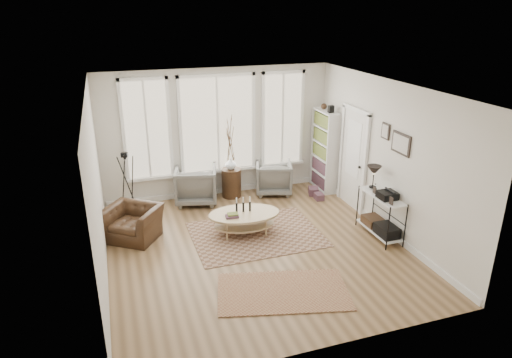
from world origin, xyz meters
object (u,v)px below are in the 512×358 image
object	(u,v)px
low_shelf	(381,211)
armchair_right	(274,177)
bookcase	(325,150)
armchair_left	(196,185)
side_table	(231,159)
accent_chair	(133,223)
coffee_table	(244,217)

from	to	relation	value
low_shelf	armchair_right	distance (m)	2.90
bookcase	armchair_right	xyz separation A→B (m)	(-1.22, 0.13, -0.58)
armchair_left	armchair_right	xyz separation A→B (m)	(1.82, -0.03, -0.04)
armchair_left	armchair_right	distance (m)	1.83
low_shelf	side_table	world-z (taller)	side_table
armchair_right	accent_chair	world-z (taller)	armchair_right
bookcase	accent_chair	distance (m)	4.70
accent_chair	bookcase	bearing A→B (deg)	48.61
armchair_left	armchair_right	world-z (taller)	armchair_left
low_shelf	bookcase	bearing A→B (deg)	88.72
armchair_right	side_table	bearing A→B (deg)	12.06
low_shelf	armchair_right	world-z (taller)	low_shelf
coffee_table	armchair_right	bearing A→B (deg)	54.24
armchair_left	side_table	world-z (taller)	side_table
armchair_right	accent_chair	bearing A→B (deg)	38.53
bookcase	coffee_table	distance (m)	3.03
accent_chair	armchair_right	bearing A→B (deg)	55.42
coffee_table	accent_chair	bearing A→B (deg)	166.39
bookcase	low_shelf	size ratio (longest dim) A/B	1.58
bookcase	armchair_right	distance (m)	1.36
low_shelf	accent_chair	xyz separation A→B (m)	(-4.46, 1.39, -0.20)
low_shelf	accent_chair	size ratio (longest dim) A/B	1.36
side_table	accent_chair	xyz separation A→B (m)	(-2.30, -1.35, -0.58)
low_shelf	coffee_table	size ratio (longest dim) A/B	0.91
bookcase	low_shelf	distance (m)	2.56
coffee_table	armchair_left	world-z (taller)	armchair_left
accent_chair	side_table	bearing A→B (deg)	65.02
bookcase	armchair_left	xyz separation A→B (m)	(-3.05, 0.16, -0.54)
bookcase	side_table	size ratio (longest dim) A/B	1.11
low_shelf	side_table	bearing A→B (deg)	128.19
armchair_left	armchair_right	size ratio (longest dim) A/B	1.10
low_shelf	armchair_left	world-z (taller)	low_shelf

